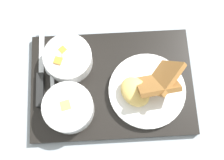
# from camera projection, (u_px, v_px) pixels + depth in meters

# --- Properties ---
(ground_plane) EXTENTS (4.00, 4.00, 0.00)m
(ground_plane) POSITION_uv_depth(u_px,v_px,m) (112.00, 85.00, 0.71)
(ground_plane) COLOR #99A3AD
(serving_tray) EXTENTS (0.42, 0.31, 0.02)m
(serving_tray) POSITION_uv_depth(u_px,v_px,m) (112.00, 84.00, 0.70)
(serving_tray) COLOR black
(serving_tray) RESTS_ON ground_plane
(bowl_salad) EXTENTS (0.12, 0.12, 0.05)m
(bowl_salad) POSITION_uv_depth(u_px,v_px,m) (68.00, 58.00, 0.68)
(bowl_salad) COLOR white
(bowl_salad) RESTS_ON serving_tray
(bowl_soup) EXTENTS (0.12, 0.12, 0.06)m
(bowl_soup) POSITION_uv_depth(u_px,v_px,m) (69.00, 108.00, 0.65)
(bowl_soup) COLOR white
(bowl_soup) RESTS_ON serving_tray
(plate_main) EXTENTS (0.19, 0.19, 0.08)m
(plate_main) POSITION_uv_depth(u_px,v_px,m) (147.00, 89.00, 0.67)
(plate_main) COLOR white
(plate_main) RESTS_ON serving_tray
(knife) EXTENTS (0.03, 0.21, 0.02)m
(knife) POSITION_uv_depth(u_px,v_px,m) (41.00, 83.00, 0.69)
(knife) COLOR silver
(knife) RESTS_ON serving_tray
(spoon) EXTENTS (0.04, 0.14, 0.01)m
(spoon) POSITION_uv_depth(u_px,v_px,m) (52.00, 73.00, 0.70)
(spoon) COLOR silver
(spoon) RESTS_ON serving_tray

